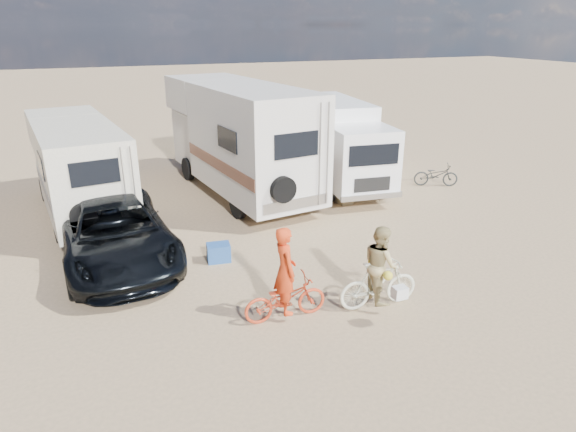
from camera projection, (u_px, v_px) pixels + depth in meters
name	position (u px, v px, depth m)	size (l,w,h in m)	color
ground	(330.00, 280.00, 11.88)	(140.00, 140.00, 0.00)	tan
rv_main	(239.00, 140.00, 17.50)	(2.60, 7.98, 3.86)	white
rv_left	(79.00, 170.00, 15.56)	(2.21, 6.79, 2.94)	beige
box_truck	(337.00, 144.00, 18.61)	(2.23, 6.63, 3.06)	white
dark_suv	(115.00, 232.00, 12.63)	(2.62, 5.67, 1.58)	black
bike_man	(285.00, 298.00, 10.19)	(0.61, 1.76, 0.92)	red
bike_woman	(379.00, 284.00, 10.60)	(0.51, 1.79, 1.08)	beige
rider_man	(285.00, 278.00, 10.02)	(0.68, 0.45, 1.87)	red
rider_woman	(380.00, 271.00, 10.49)	(0.82, 0.64, 1.69)	tan
bike_parked	(436.00, 175.00, 18.70)	(0.57, 1.63, 0.85)	#252826
cooler	(219.00, 252.00, 12.78)	(0.59, 0.43, 0.47)	#244F96
crate	(345.00, 199.00, 16.91)	(0.45, 0.45, 0.36)	olive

